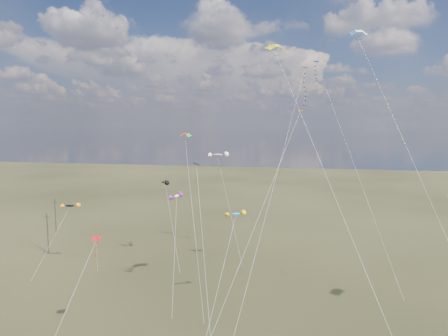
% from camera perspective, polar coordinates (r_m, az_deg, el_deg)
% --- Properties ---
extents(utility_pole_near, '(1.40, 0.20, 8.00)m').
position_cam_1_polar(utility_pole_near, '(86.65, -23.88, -8.46)').
color(utility_pole_near, black).
rests_on(utility_pole_near, ground).
extents(utility_pole_far, '(1.40, 0.20, 8.00)m').
position_cam_1_polar(utility_pole_far, '(102.28, -22.95, -6.23)').
color(utility_pole_far, black).
rests_on(utility_pole_far, ground).
extents(diamond_black_high, '(8.04, 25.12, 34.53)m').
position_cam_1_polar(diamond_black_high, '(65.37, 11.00, 9.79)').
color(diamond_black_high, black).
rests_on(diamond_black_high, ground).
extents(diamond_navy_tall, '(13.49, 17.84, 36.88)m').
position_cam_1_polar(diamond_navy_tall, '(74.96, 13.79, 11.02)').
color(diamond_navy_tall, '#10104E').
rests_on(diamond_navy_tall, ground).
extents(diamond_black_mid, '(5.26, 11.65, 20.06)m').
position_cam_1_polar(diamond_black_mid, '(51.34, -3.39, -6.37)').
color(diamond_black_mid, black).
rests_on(diamond_black_mid, ground).
extents(diamond_red_low, '(2.84, 9.90, 12.68)m').
position_cam_1_polar(diamond_red_low, '(47.79, -18.02, -12.27)').
color(diamond_red_low, '#B41214').
rests_on(diamond_red_low, ground).
extents(diamond_orange_center, '(10.01, 19.62, 27.44)m').
position_cam_1_polar(diamond_orange_center, '(55.18, 7.09, -1.54)').
color(diamond_orange_center, '#C8730C').
rests_on(diamond_orange_center, ground).
extents(parafoil_yellow, '(15.74, 21.94, 34.94)m').
position_cam_1_polar(parafoil_yellow, '(48.56, 7.64, 16.76)').
color(parafoil_yellow, '#CFD00B').
rests_on(parafoil_yellow, ground).
extents(parafoil_blue_white, '(14.65, 17.98, 38.02)m').
position_cam_1_polar(parafoil_blue_white, '(57.91, 18.82, 17.80)').
color(parafoil_blue_white, '#226EB2').
rests_on(parafoil_blue_white, ground).
extents(parafoil_tricolor, '(8.88, 17.92, 24.24)m').
position_cam_1_polar(parafoil_tricolor, '(66.42, -5.56, 4.72)').
color(parafoil_tricolor, '#ECB508').
rests_on(parafoil_tricolor, ground).
extents(novelty_black_orange, '(4.30, 8.55, 11.51)m').
position_cam_1_polar(novelty_black_orange, '(75.49, -21.20, -5.08)').
color(novelty_black_orange, black).
rests_on(novelty_black_orange, ground).
extents(novelty_orange_black, '(6.27, 8.39, 15.08)m').
position_cam_1_polar(novelty_orange_black, '(74.71, -8.39, -2.09)').
color(novelty_orange_black, '#E86209').
rests_on(novelty_orange_black, ground).
extents(novelty_white_purple, '(2.86, 10.27, 15.17)m').
position_cam_1_polar(novelty_white_purple, '(59.59, -6.77, -4.03)').
color(novelty_white_purple, white).
rests_on(novelty_white_purple, ground).
extents(novelty_redwhite_stripe, '(8.68, 9.79, 19.89)m').
position_cam_1_polar(novelty_redwhite_stripe, '(79.21, -0.92, 1.87)').
color(novelty_redwhite_stripe, red).
rests_on(novelty_redwhite_stripe, ground).
extents(novelty_blue_yellow, '(3.27, 10.42, 13.69)m').
position_cam_1_polar(novelty_blue_yellow, '(53.97, 1.69, -6.66)').
color(novelty_blue_yellow, blue).
rests_on(novelty_blue_yellow, ground).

